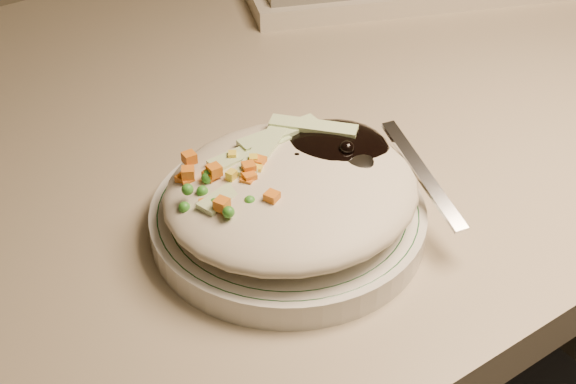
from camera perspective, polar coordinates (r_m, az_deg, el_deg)
desk at (r=0.88m, az=-3.29°, el=-5.30°), size 1.40×0.70×0.74m
plate at (r=0.61m, az=0.00°, el=-1.94°), size 0.21×0.21×0.02m
plate_rim at (r=0.60m, az=0.00°, el=-1.21°), size 0.20×0.20×0.00m
meal at (r=0.59m, az=0.38°, el=0.55°), size 0.20×0.19×0.05m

